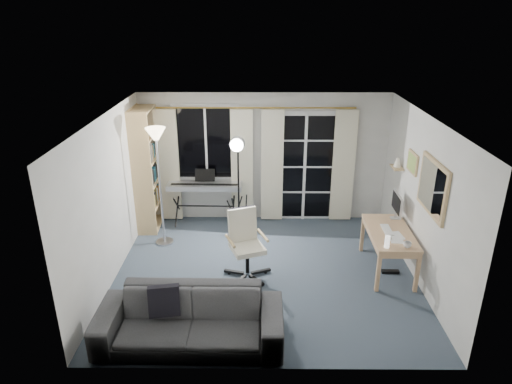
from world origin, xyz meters
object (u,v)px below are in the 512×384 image
at_px(monitor, 397,204).
at_px(keyboard_piano, 205,187).
at_px(torchiere_lamp, 157,152).
at_px(desk, 390,236).
at_px(bookshelf, 146,171).
at_px(office_chair, 245,237).
at_px(sofa, 189,312).
at_px(mug, 407,244).
at_px(studio_light, 238,156).

bearing_deg(monitor, keyboard_piano, 161.26).
height_order(torchiere_lamp, desk, torchiere_lamp).
height_order(bookshelf, torchiere_lamp, bookshelf).
relative_size(torchiere_lamp, office_chair, 1.96).
bearing_deg(desk, keyboard_piano, 152.86).
bearing_deg(bookshelf, keyboard_piano, -2.05).
height_order(office_chair, sofa, office_chair).
xyz_separation_m(mug, sofa, (-2.89, -1.16, -0.28)).
height_order(torchiere_lamp, office_chair, torchiere_lamp).
bearing_deg(sofa, mug, 22.50).
bearing_deg(office_chair, desk, -18.12).
bearing_deg(bookshelf, sofa, -70.73).
relative_size(studio_light, office_chair, 1.77).
xyz_separation_m(studio_light, monitor, (2.53, -0.74, -0.55)).
distance_m(bookshelf, desk, 4.34).
xyz_separation_m(torchiere_lamp, studio_light, (1.27, 0.34, -0.17)).
xyz_separation_m(bookshelf, torchiere_lamp, (0.41, -0.75, 0.58)).
xyz_separation_m(bookshelf, keyboard_piano, (1.05, -0.02, -0.31)).
bearing_deg(mug, keyboard_piano, 145.73).
height_order(desk, sofa, sofa).
bearing_deg(desk, monitor, 67.39).
bearing_deg(desk, office_chair, -176.18).
bearing_deg(mug, torchiere_lamp, 160.00).
height_order(bookshelf, studio_light, bookshelf).
relative_size(desk, monitor, 2.61).
distance_m(torchiere_lamp, monitor, 3.88).
bearing_deg(keyboard_piano, sofa, -85.99).
xyz_separation_m(torchiere_lamp, monitor, (3.79, -0.40, -0.72)).
height_order(office_chair, monitor, monitor).
relative_size(bookshelf, office_chair, 2.14).
height_order(bookshelf, keyboard_piano, bookshelf).
bearing_deg(keyboard_piano, bookshelf, -179.80).
xyz_separation_m(torchiere_lamp, mug, (3.70, -1.35, -0.92)).
relative_size(office_chair, mug, 9.55).
distance_m(keyboard_piano, mug, 3.70).
bearing_deg(office_chair, bookshelf, 116.02).
relative_size(desk, mug, 11.48).
distance_m(mug, sofa, 3.13).
xyz_separation_m(studio_light, mug, (2.43, -1.69, -0.75)).
height_order(studio_light, desk, studio_light).
bearing_deg(studio_light, bookshelf, 173.26).
bearing_deg(studio_light, keyboard_piano, 154.76).
height_order(torchiere_lamp, studio_light, torchiere_lamp).
bearing_deg(monitor, studio_light, 164.78).
xyz_separation_m(torchiere_lamp, desk, (3.60, -0.85, -1.05)).
distance_m(keyboard_piano, office_chair, 1.87).
xyz_separation_m(keyboard_piano, monitor, (3.16, -1.13, 0.17)).
bearing_deg(desk, torchiere_lamp, 167.79).
xyz_separation_m(keyboard_piano, office_chair, (0.78, -1.69, -0.13)).
bearing_deg(bookshelf, office_chair, -44.24).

